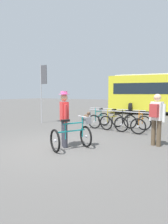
# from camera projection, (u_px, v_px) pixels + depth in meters

# --- Properties ---
(ground_plane) EXTENTS (80.00, 80.00, 0.00)m
(ground_plane) POSITION_uv_depth(u_px,v_px,m) (54.00, 147.00, 5.91)
(ground_plane) COLOR #514F4C
(bike_rack_rail) EXTENTS (3.20, 0.34, 0.88)m
(bike_rack_rail) POSITION_uv_depth(u_px,v_px,m) (119.00, 116.00, 8.58)
(bike_rack_rail) COLOR #99999E
(bike_rack_rail) RESTS_ON ground
(racked_bike_teal) EXTENTS (0.67, 1.12, 0.98)m
(racked_bike_teal) POSITION_uv_depth(u_px,v_px,m) (99.00, 120.00, 9.44)
(racked_bike_teal) COLOR black
(racked_bike_teal) RESTS_ON ground
(racked_bike_yellow) EXTENTS (0.81, 1.20, 0.98)m
(racked_bike_yellow) POSITION_uv_depth(u_px,v_px,m) (112.00, 121.00, 9.02)
(racked_bike_yellow) COLOR black
(racked_bike_yellow) RESTS_ON ground
(racked_bike_black) EXTENTS (0.72, 1.15, 0.98)m
(racked_bike_black) POSITION_uv_depth(u_px,v_px,m) (126.00, 122.00, 8.61)
(racked_bike_black) COLOR black
(racked_bike_black) RESTS_ON ground
(racked_bike_orange) EXTENTS (0.68, 1.11, 0.97)m
(racked_bike_orange) POSITION_uv_depth(u_px,v_px,m) (141.00, 124.00, 8.19)
(racked_bike_orange) COLOR black
(racked_bike_orange) RESTS_ON ground
(featured_bicycle) EXTENTS (1.08, 1.26, 1.09)m
(featured_bicycle) POSITION_uv_depth(u_px,v_px,m) (75.00, 133.00, 5.72)
(featured_bicycle) COLOR black
(featured_bicycle) RESTS_ON ground
(person_with_featured_bike) EXTENTS (0.44, 0.38, 1.72)m
(person_with_featured_bike) POSITION_uv_depth(u_px,v_px,m) (64.00, 117.00, 5.88)
(person_with_featured_bike) COLOR #383842
(person_with_featured_bike) RESTS_ON ground
(pedestrian_with_backpack) EXTENTS (0.51, 0.41, 1.64)m
(pedestrian_with_backpack) POSITION_uv_depth(u_px,v_px,m) (156.00, 116.00, 6.00)
(pedestrian_with_backpack) COLOR brown
(pedestrian_with_backpack) RESTS_ON ground
(banner_flag) EXTENTS (0.45, 0.05, 3.20)m
(banner_flag) POSITION_uv_depth(u_px,v_px,m) (43.00, 83.00, 10.44)
(banner_flag) COLOR #B2B2B7
(banner_flag) RESTS_ON ground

